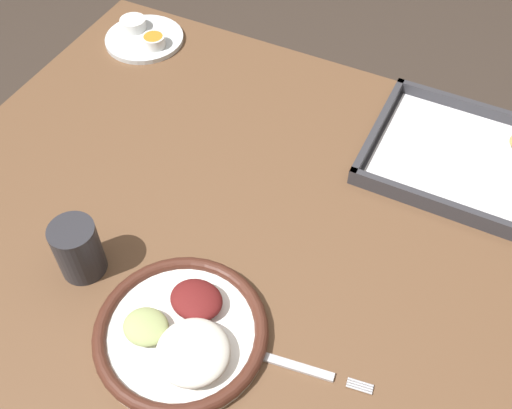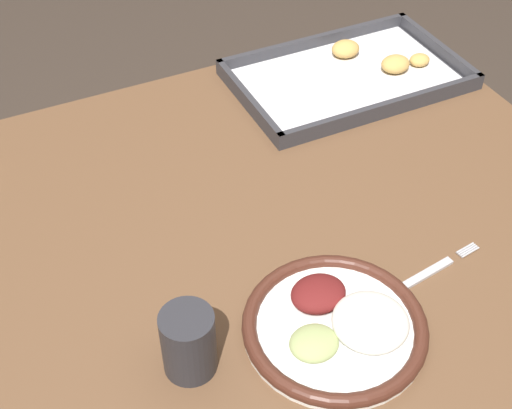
% 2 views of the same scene
% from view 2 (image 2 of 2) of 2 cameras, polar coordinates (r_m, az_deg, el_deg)
% --- Properties ---
extents(dining_table, '(1.12, 0.86, 0.78)m').
position_cam_2_polar(dining_table, '(1.19, 0.02, -5.29)').
color(dining_table, brown).
rests_on(dining_table, ground_plane).
extents(dinner_plate, '(0.25, 0.25, 0.05)m').
position_cam_2_polar(dinner_plate, '(0.95, 6.53, -9.52)').
color(dinner_plate, white).
rests_on(dinner_plate, dining_table).
extents(fork, '(0.19, 0.04, 0.00)m').
position_cam_2_polar(fork, '(1.04, 13.22, -5.55)').
color(fork, '#B2B2B7').
rests_on(fork, dining_table).
extents(baking_tray, '(0.43, 0.27, 0.04)m').
position_cam_2_polar(baking_tray, '(1.41, 7.66, 10.27)').
color(baking_tray, '#333338').
rests_on(baking_tray, dining_table).
extents(drinking_cup, '(0.07, 0.07, 0.10)m').
position_cam_2_polar(drinking_cup, '(0.89, -5.42, -10.92)').
color(drinking_cup, '#28282D').
rests_on(drinking_cup, dining_table).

